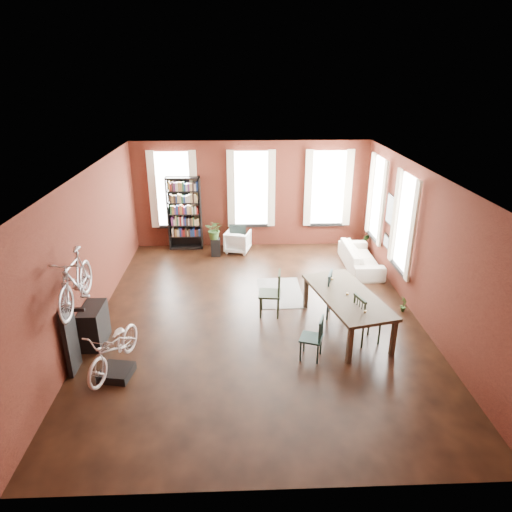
{
  "coord_description": "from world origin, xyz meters",
  "views": [
    {
      "loc": [
        -0.38,
        -8.84,
        5.09
      ],
      "look_at": [
        -0.01,
        0.6,
        1.21
      ],
      "focal_mm": 32.0,
      "sensor_mm": 36.0,
      "label": 1
    }
  ],
  "objects_px": {
    "bookshelf": "(185,214)",
    "bicycle_floor": "(111,329)",
    "dining_table": "(346,312)",
    "plant_stand": "(216,247)",
    "dining_chair_b": "(270,294)",
    "dining_chair_c": "(367,319)",
    "dining_chair_a": "(311,338)",
    "bike_trainer": "(117,372)",
    "white_armchair": "(238,240)",
    "dining_chair_d": "(338,296)",
    "console_table": "(94,325)",
    "cream_sofa": "(361,254)"
  },
  "relations": [
    {
      "from": "bicycle_floor",
      "to": "dining_chair_c",
      "type": "bearing_deg",
      "value": 27.03
    },
    {
      "from": "dining_chair_d",
      "to": "white_armchair",
      "type": "height_order",
      "value": "dining_chair_d"
    },
    {
      "from": "dining_table",
      "to": "dining_chair_d",
      "type": "xyz_separation_m",
      "value": [
        -0.06,
        0.51,
        0.11
      ]
    },
    {
      "from": "dining_chair_a",
      "to": "bookshelf",
      "type": "bearing_deg",
      "value": -133.48
    },
    {
      "from": "dining_chair_a",
      "to": "plant_stand",
      "type": "height_order",
      "value": "dining_chair_a"
    },
    {
      "from": "dining_table",
      "to": "white_armchair",
      "type": "height_order",
      "value": "dining_table"
    },
    {
      "from": "dining_table",
      "to": "dining_chair_b",
      "type": "xyz_separation_m",
      "value": [
        -1.55,
        0.69,
        0.11
      ]
    },
    {
      "from": "dining_table",
      "to": "white_armchair",
      "type": "xyz_separation_m",
      "value": [
        -2.25,
        4.53,
        -0.05
      ]
    },
    {
      "from": "dining_table",
      "to": "plant_stand",
      "type": "height_order",
      "value": "dining_table"
    },
    {
      "from": "bicycle_floor",
      "to": "console_table",
      "type": "bearing_deg",
      "value": 137.94
    },
    {
      "from": "bookshelf",
      "to": "console_table",
      "type": "xyz_separation_m",
      "value": [
        -1.28,
        -5.2,
        -0.7
      ]
    },
    {
      "from": "bookshelf",
      "to": "dining_table",
      "type": "bearing_deg",
      "value": -51.91
    },
    {
      "from": "dining_chair_a",
      "to": "bookshelf",
      "type": "relative_size",
      "value": 0.39
    },
    {
      "from": "dining_chair_c",
      "to": "dining_chair_d",
      "type": "relative_size",
      "value": 0.98
    },
    {
      "from": "bike_trainer",
      "to": "bicycle_floor",
      "type": "bearing_deg",
      "value": 62.44
    },
    {
      "from": "dining_table",
      "to": "bike_trainer",
      "type": "distance_m",
      "value": 4.67
    },
    {
      "from": "dining_chair_c",
      "to": "dining_chair_d",
      "type": "height_order",
      "value": "dining_chair_d"
    },
    {
      "from": "dining_chair_d",
      "to": "bike_trainer",
      "type": "xyz_separation_m",
      "value": [
        -4.37,
        -1.95,
        -0.44
      ]
    },
    {
      "from": "console_table",
      "to": "bike_trainer",
      "type": "bearing_deg",
      "value": -58.83
    },
    {
      "from": "dining_chair_c",
      "to": "console_table",
      "type": "bearing_deg",
      "value": 71.9
    },
    {
      "from": "dining_chair_d",
      "to": "console_table",
      "type": "height_order",
      "value": "dining_chair_d"
    },
    {
      "from": "bookshelf",
      "to": "bicycle_floor",
      "type": "distance_m",
      "value": 6.32
    },
    {
      "from": "dining_table",
      "to": "console_table",
      "type": "height_order",
      "value": "dining_table"
    },
    {
      "from": "plant_stand",
      "to": "console_table",
      "type": "bearing_deg",
      "value": -115.94
    },
    {
      "from": "dining_chair_b",
      "to": "cream_sofa",
      "type": "relative_size",
      "value": 0.49
    },
    {
      "from": "console_table",
      "to": "plant_stand",
      "type": "height_order",
      "value": "console_table"
    },
    {
      "from": "dining_chair_a",
      "to": "plant_stand",
      "type": "xyz_separation_m",
      "value": [
        -2.01,
        5.22,
        -0.17
      ]
    },
    {
      "from": "dining_table",
      "to": "white_armchair",
      "type": "distance_m",
      "value": 5.05
    },
    {
      "from": "dining_chair_a",
      "to": "bookshelf",
      "type": "xyz_separation_m",
      "value": [
        -2.94,
        5.87,
        0.67
      ]
    },
    {
      "from": "dining_chair_c",
      "to": "bookshelf",
      "type": "xyz_separation_m",
      "value": [
        -4.13,
        5.35,
        0.59
      ]
    },
    {
      "from": "plant_stand",
      "to": "dining_table",
      "type": "bearing_deg",
      "value": -55.56
    },
    {
      "from": "dining_chair_c",
      "to": "cream_sofa",
      "type": "distance_m",
      "value": 3.74
    },
    {
      "from": "white_armchair",
      "to": "dining_chair_a",
      "type": "bearing_deg",
      "value": 118.82
    },
    {
      "from": "dining_chair_b",
      "to": "dining_chair_c",
      "type": "bearing_deg",
      "value": 65.08
    },
    {
      "from": "dining_table",
      "to": "bicycle_floor",
      "type": "relative_size",
      "value": 1.46
    },
    {
      "from": "dining_chair_a",
      "to": "bike_trainer",
      "type": "xyz_separation_m",
      "value": [
        -3.55,
        -0.44,
        -0.36
      ]
    },
    {
      "from": "dining_chair_c",
      "to": "dining_chair_b",
      "type": "bearing_deg",
      "value": 41.42
    },
    {
      "from": "dining_table",
      "to": "plant_stand",
      "type": "distance_m",
      "value": 5.11
    },
    {
      "from": "dining_table",
      "to": "bike_trainer",
      "type": "relative_size",
      "value": 4.43
    },
    {
      "from": "bike_trainer",
      "to": "bicycle_floor",
      "type": "xyz_separation_m",
      "value": [
        0.01,
        0.02,
        0.89
      ]
    },
    {
      "from": "dining_chair_a",
      "to": "dining_chair_d",
      "type": "height_order",
      "value": "dining_chair_d"
    },
    {
      "from": "dining_chair_b",
      "to": "bookshelf",
      "type": "relative_size",
      "value": 0.47
    },
    {
      "from": "dining_chair_c",
      "to": "plant_stand",
      "type": "xyz_separation_m",
      "value": [
        -3.2,
        4.69,
        -0.24
      ]
    },
    {
      "from": "dining_table",
      "to": "dining_chair_d",
      "type": "distance_m",
      "value": 0.53
    },
    {
      "from": "dining_chair_c",
      "to": "plant_stand",
      "type": "relative_size",
      "value": 1.91
    },
    {
      "from": "dining_chair_c",
      "to": "bike_trainer",
      "type": "bearing_deg",
      "value": 84.97
    },
    {
      "from": "dining_chair_b",
      "to": "white_armchair",
      "type": "relative_size",
      "value": 1.45
    },
    {
      "from": "white_armchair",
      "to": "plant_stand",
      "type": "bearing_deg",
      "value": 40.69
    },
    {
      "from": "dining_table",
      "to": "dining_chair_a",
      "type": "distance_m",
      "value": 1.33
    },
    {
      "from": "dining_chair_a",
      "to": "plant_stand",
      "type": "distance_m",
      "value": 5.59
    }
  ]
}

